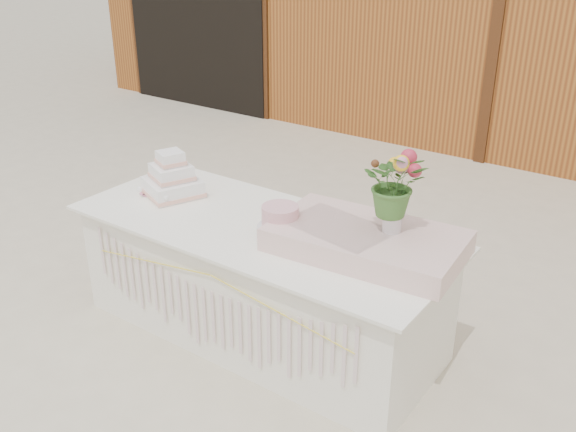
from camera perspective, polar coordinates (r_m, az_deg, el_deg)
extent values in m
plane|color=beige|center=(4.29, -2.36, -10.16)|extent=(80.00, 80.00, 0.00)
cube|color=#9F5B21|center=(9.08, 22.37, 17.02)|extent=(12.00, 4.00, 3.00)
cube|color=black|center=(9.37, -8.25, 16.25)|extent=(2.40, 0.08, 2.20)
cube|color=white|center=(4.08, -2.45, -5.84)|extent=(2.28, 0.88, 0.75)
cube|color=white|center=(3.90, -2.55, -0.97)|extent=(2.40, 1.00, 0.02)
cube|color=white|center=(4.37, -10.20, 2.53)|extent=(0.43, 0.43, 0.11)
cube|color=#F8B29D|center=(4.39, -10.17, 2.13)|extent=(0.45, 0.45, 0.03)
cube|color=white|center=(4.33, -10.31, 3.85)|extent=(0.31, 0.31, 0.10)
cube|color=#F8B29D|center=(4.34, -10.28, 3.50)|extent=(0.33, 0.33, 0.03)
cube|color=white|center=(4.30, -10.41, 5.07)|extent=(0.20, 0.20, 0.09)
cube|color=#F8B29D|center=(4.31, -10.39, 4.77)|extent=(0.22, 0.22, 0.03)
cylinder|color=silver|center=(3.75, -0.69, -1.79)|extent=(0.23, 0.23, 0.01)
cylinder|color=silver|center=(3.73, -0.70, -1.38)|extent=(0.07, 0.07, 0.04)
cylinder|color=silver|center=(3.72, -0.70, -1.00)|extent=(0.27, 0.27, 0.01)
cylinder|color=#D99C9E|center=(3.69, -0.70, -0.03)|extent=(0.22, 0.22, 0.13)
cube|color=beige|center=(3.59, 6.99, -2.19)|extent=(1.10, 0.69, 0.13)
cylinder|color=silver|center=(3.54, 9.26, -0.27)|extent=(0.11, 0.11, 0.14)
imported|color=#3D6C2B|center=(3.44, 9.55, 3.63)|extent=(0.43, 0.41, 0.37)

